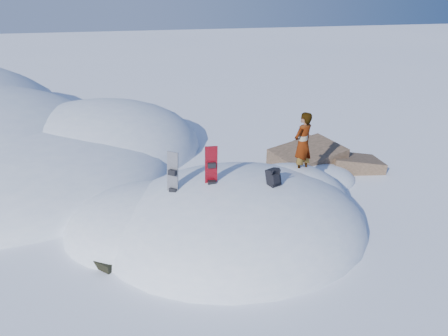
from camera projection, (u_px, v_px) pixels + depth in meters
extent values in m
plane|color=white|center=(236.00, 229.00, 11.57)|extent=(120.00, 120.00, 0.00)
ellipsoid|color=white|center=(236.00, 229.00, 11.57)|extent=(7.00, 6.00, 3.00)
ellipsoid|color=white|center=(150.00, 228.00, 11.59)|extent=(4.40, 4.00, 2.20)
ellipsoid|color=white|center=(287.00, 207.00, 12.71)|extent=(3.60, 3.20, 2.50)
ellipsoid|color=white|center=(23.00, 179.00, 14.63)|extent=(10.00, 9.00, 2.80)
ellipsoid|color=white|center=(100.00, 148.00, 17.45)|extent=(8.00, 8.00, 3.60)
ellipsoid|color=white|center=(35.00, 189.00, 13.85)|extent=(6.00, 5.00, 1.80)
cube|color=brown|center=(307.00, 166.00, 15.42)|extent=(2.82, 2.41, 1.62)
cube|color=brown|center=(352.00, 171.00, 15.52)|extent=(2.16, 1.80, 1.33)
cube|color=brown|center=(308.00, 155.00, 16.67)|extent=(2.08, 2.01, 1.10)
ellipsoid|color=white|center=(308.00, 181.00, 14.47)|extent=(3.20, 2.40, 1.00)
cube|color=red|center=(211.00, 176.00, 10.71)|extent=(0.33, 0.25, 1.62)
cube|color=black|center=(212.00, 165.00, 10.53)|extent=(0.21, 0.14, 0.14)
cube|color=black|center=(212.00, 183.00, 10.71)|extent=(0.21, 0.14, 0.14)
cube|color=black|center=(173.00, 184.00, 10.64)|extent=(0.34, 0.33, 1.61)
cube|color=black|center=(172.00, 173.00, 10.46)|extent=(0.22, 0.22, 0.14)
cube|color=black|center=(173.00, 191.00, 10.65)|extent=(0.22, 0.22, 0.14)
cube|color=black|center=(273.00, 178.00, 10.69)|extent=(0.41, 0.40, 0.47)
cube|color=black|center=(275.00, 179.00, 10.56)|extent=(0.25, 0.22, 0.26)
cylinder|color=black|center=(271.00, 175.00, 10.52)|extent=(0.03, 0.17, 0.32)
cylinder|color=black|center=(279.00, 175.00, 10.57)|extent=(0.03, 0.17, 0.32)
cube|color=black|center=(112.00, 260.00, 10.05)|extent=(0.82, 0.80, 0.19)
cube|color=black|center=(125.00, 251.00, 10.28)|extent=(0.40, 0.31, 0.12)
imported|color=slate|center=(303.00, 144.00, 12.10)|extent=(0.78, 0.69, 1.79)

